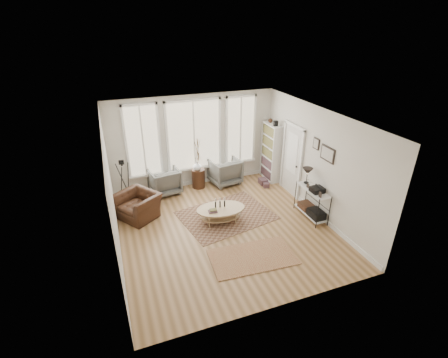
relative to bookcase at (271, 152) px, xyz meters
name	(u,v)px	position (x,y,z in m)	size (l,w,h in m)	color
room	(225,178)	(-2.42, -2.20, 0.47)	(5.50, 5.54, 2.90)	#A67D52
bay_window	(194,137)	(-2.44, 0.49, 0.65)	(4.14, 0.12, 2.24)	#D8C386
door	(292,159)	(0.13, -1.08, 0.17)	(0.09, 1.06, 2.22)	silver
bookcase	(271,152)	(0.00, 0.00, 0.00)	(0.31, 0.85, 2.06)	white
low_shelf	(312,200)	(-0.06, -2.52, -0.44)	(0.38, 1.08, 1.30)	white
wall_art	(324,151)	(0.14, -2.49, 0.92)	(0.04, 0.88, 0.44)	black
rug_main	(226,215)	(-2.19, -1.68, -0.95)	(2.39, 1.80, 0.01)	brown
rug_runner	(252,257)	(-2.25, -3.53, -0.94)	(1.92, 1.06, 0.01)	brown
coffee_table	(221,211)	(-2.44, -1.90, -0.64)	(1.35, 0.94, 0.59)	tan
armchair_left	(164,181)	(-3.51, 0.22, -0.55)	(0.86, 0.89, 0.81)	slate
armchair_right	(224,171)	(-1.54, 0.22, -0.53)	(0.91, 0.94, 0.85)	slate
side_table	(198,163)	(-2.42, 0.22, -0.12)	(0.41, 0.41, 1.73)	#3A1F13
vase	(197,166)	(-2.46, 0.20, -0.20)	(0.26, 0.26, 0.28)	silver
accent_chair	(138,205)	(-4.44, -0.88, -0.61)	(0.92, 1.05, 0.69)	#3A1F13
tripod_camera	(125,186)	(-4.69, -0.18, -0.30)	(0.50, 0.50, 1.41)	black
book_stack_near	(263,181)	(-0.39, -0.31, -0.86)	(0.23, 0.29, 0.19)	brown
book_stack_far	(266,185)	(-0.39, -0.53, -0.88)	(0.18, 0.23, 0.15)	brown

